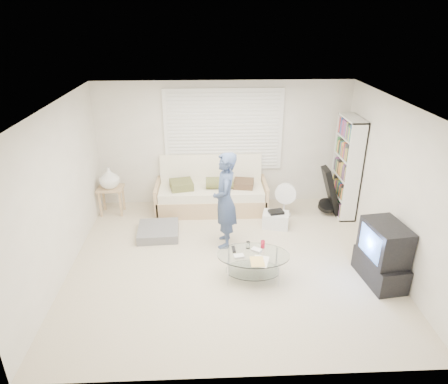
{
  "coord_description": "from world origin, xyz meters",
  "views": [
    {
      "loc": [
        -0.33,
        -5.4,
        3.67
      ],
      "look_at": [
        -0.08,
        0.3,
        1.08
      ],
      "focal_mm": 32.0,
      "sensor_mm": 36.0,
      "label": 1
    }
  ],
  "objects_px": {
    "tv_unit": "(383,254)",
    "coffee_table": "(253,259)",
    "futon_sofa": "(211,193)",
    "bookshelf": "(347,167)"
  },
  "relations": [
    {
      "from": "bookshelf",
      "to": "coffee_table",
      "type": "distance_m",
      "value": 2.93
    },
    {
      "from": "tv_unit",
      "to": "coffee_table",
      "type": "distance_m",
      "value": 1.88
    },
    {
      "from": "futon_sofa",
      "to": "bookshelf",
      "type": "relative_size",
      "value": 1.14
    },
    {
      "from": "bookshelf",
      "to": "tv_unit",
      "type": "relative_size",
      "value": 2.06
    },
    {
      "from": "bookshelf",
      "to": "tv_unit",
      "type": "distance_m",
      "value": 2.26
    },
    {
      "from": "tv_unit",
      "to": "coffee_table",
      "type": "bearing_deg",
      "value": 175.37
    },
    {
      "from": "futon_sofa",
      "to": "bookshelf",
      "type": "distance_m",
      "value": 2.67
    },
    {
      "from": "tv_unit",
      "to": "coffee_table",
      "type": "height_order",
      "value": "tv_unit"
    },
    {
      "from": "tv_unit",
      "to": "coffee_table",
      "type": "relative_size",
      "value": 0.83
    },
    {
      "from": "bookshelf",
      "to": "tv_unit",
      "type": "height_order",
      "value": "bookshelf"
    }
  ]
}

